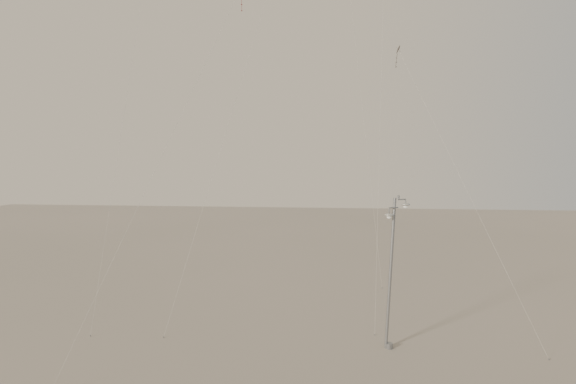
# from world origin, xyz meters

# --- Properties ---
(ground) EXTENTS (160.00, 160.00, 0.00)m
(ground) POSITION_xyz_m (0.00, 0.00, 0.00)
(ground) COLOR gray
(ground) RESTS_ON ground
(street_lamp) EXTENTS (1.50, 1.03, 8.91)m
(street_lamp) POSITION_xyz_m (3.85, 2.37, 4.75)
(street_lamp) COLOR gray
(street_lamp) RESTS_ON ground
(kite_1) EXTENTS (6.17, 8.31, 25.31)m
(kite_1) POSITION_xyz_m (-5.33, 8.45, 18.89)
(kite_1) COLOR #282221
(kite_1) RESTS_ON ground
(kite_3) EXTENTS (7.25, 11.33, 22.61)m
(kite_3) POSITION_xyz_m (-7.45, 3.53, 16.38)
(kite_3) COLOR maroon
(kite_3) RESTS_ON ground
(kite_4) EXTENTS (7.52, 8.45, 19.11)m
(kite_4) POSITION_xyz_m (6.78, 7.75, 14.04)
(kite_4) COLOR #282221
(kite_4) RESTS_ON ground
(kite_5) EXTENTS (3.72, 3.58, 31.65)m
(kite_5) POSITION_xyz_m (1.91, 17.18, 23.79)
(kite_5) COLOR #AA5D1C
(kite_5) RESTS_ON ground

